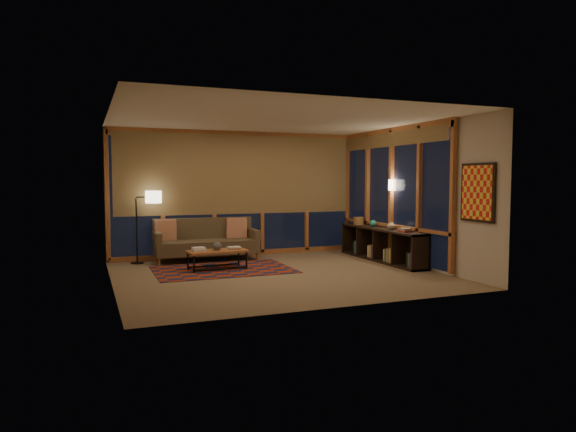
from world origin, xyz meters
name	(u,v)px	position (x,y,z in m)	size (l,w,h in m)	color
floor	(278,274)	(0.00, 0.00, 0.00)	(5.50, 5.00, 0.01)	#967956
ceiling	(277,119)	(0.00, 0.00, 2.70)	(5.50, 5.00, 0.01)	#EEE7CF
walls	(278,197)	(0.00, 0.00, 1.35)	(5.51, 5.01, 2.70)	beige
window_wall_back	(238,194)	(0.00, 2.43, 1.35)	(5.30, 0.16, 2.60)	#AA6637
window_wall_right	(390,195)	(2.68, 0.60, 1.35)	(0.16, 3.70, 2.60)	#AA6637
wall_art	(477,192)	(2.71, -1.85, 1.45)	(0.06, 0.74, 0.94)	red
wall_sconce	(392,185)	(2.62, 0.45, 1.55)	(0.12, 0.18, 0.22)	#FFEFC3
sofa	(206,240)	(-0.82, 1.99, 0.42)	(2.06, 0.84, 0.85)	brown
pillow_left	(165,230)	(-1.61, 2.15, 0.63)	(0.42, 0.14, 0.42)	#B42B00
pillow_right	(237,228)	(-0.13, 2.13, 0.63)	(0.42, 0.14, 0.42)	#B42B00
area_rug	(223,270)	(-0.78, 0.78, 0.01)	(2.48, 1.66, 0.01)	#972D0D
coffee_table	(217,260)	(-0.87, 0.84, 0.18)	(1.08, 0.50, 0.36)	#AA6637
book_stack_a	(199,249)	(-1.21, 0.85, 0.39)	(0.23, 0.18, 0.07)	silver
book_stack_b	(234,248)	(-0.54, 0.90, 0.38)	(0.22, 0.17, 0.04)	silver
ceramic_pot	(217,246)	(-0.87, 0.85, 0.44)	(0.16, 0.16, 0.16)	black
floor_lamp	(137,227)	(-2.17, 2.14, 0.72)	(0.48, 0.31, 1.44)	black
bookshelf	(381,245)	(2.49, 0.62, 0.34)	(0.40, 2.68, 0.67)	black
basket	(358,221)	(2.47, 1.53, 0.75)	(0.22, 0.22, 0.17)	olive
teal_bowl	(373,223)	(2.49, 0.95, 0.74)	(0.14, 0.14, 0.14)	#217871
vase	(391,225)	(2.49, 0.26, 0.76)	(0.17, 0.17, 0.18)	tan
shelf_book_stack	(405,230)	(2.49, -0.20, 0.70)	(0.16, 0.23, 0.07)	silver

